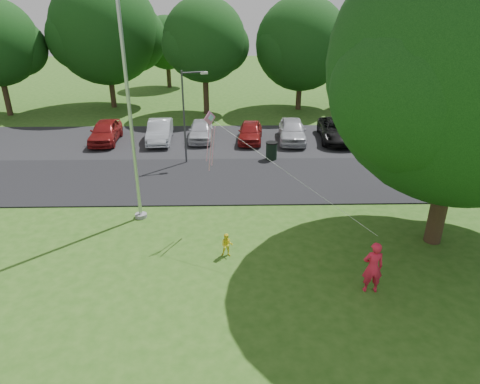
{
  "coord_description": "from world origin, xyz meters",
  "views": [
    {
      "loc": [
        0.38,
        -11.26,
        8.58
      ],
      "look_at": [
        0.71,
        4.0,
        1.6
      ],
      "focal_mm": 32.0,
      "sensor_mm": 36.0,
      "label": 1
    }
  ],
  "objects_px": {
    "big_tree": "(466,75)",
    "child_yellow": "(227,245)",
    "flagpole": "(131,122)",
    "trash_can": "(271,151)",
    "kite": "(214,133)",
    "street_lamp": "(187,109)",
    "woman": "(373,267)"
  },
  "relations": [
    {
      "from": "trash_can",
      "to": "kite",
      "type": "distance_m",
      "value": 9.22
    },
    {
      "from": "flagpole",
      "to": "woman",
      "type": "distance_m",
      "value": 10.31
    },
    {
      "from": "flagpole",
      "to": "child_yellow",
      "type": "distance_m",
      "value": 6.08
    },
    {
      "from": "big_tree",
      "to": "flagpole",
      "type": "bearing_deg",
      "value": 168.78
    },
    {
      "from": "flagpole",
      "to": "kite",
      "type": "bearing_deg",
      "value": -18.35
    },
    {
      "from": "trash_can",
      "to": "child_yellow",
      "type": "distance_m",
      "value": 10.31
    },
    {
      "from": "flagpole",
      "to": "trash_can",
      "type": "bearing_deg",
      "value": 48.23
    },
    {
      "from": "flagpole",
      "to": "child_yellow",
      "type": "bearing_deg",
      "value": -39.8
    },
    {
      "from": "trash_can",
      "to": "woman",
      "type": "relative_size",
      "value": 0.6
    },
    {
      "from": "big_tree",
      "to": "woman",
      "type": "relative_size",
      "value": 6.23
    },
    {
      "from": "street_lamp",
      "to": "trash_can",
      "type": "xyz_separation_m",
      "value": [
        4.65,
        0.34,
        -2.54
      ]
    },
    {
      "from": "big_tree",
      "to": "kite",
      "type": "distance_m",
      "value": 8.62
    },
    {
      "from": "flagpole",
      "to": "trash_can",
      "type": "distance_m",
      "value": 9.97
    },
    {
      "from": "flagpole",
      "to": "big_tree",
      "type": "xyz_separation_m",
      "value": [
        11.51,
        -2.28,
        2.12
      ]
    },
    {
      "from": "street_lamp",
      "to": "kite",
      "type": "relative_size",
      "value": 0.95
    },
    {
      "from": "child_yellow",
      "to": "trash_can",
      "type": "bearing_deg",
      "value": 79.02
    },
    {
      "from": "street_lamp",
      "to": "big_tree",
      "type": "relative_size",
      "value": 0.46
    },
    {
      "from": "child_yellow",
      "to": "kite",
      "type": "xyz_separation_m",
      "value": [
        -0.43,
        2.0,
        3.59
      ]
    },
    {
      "from": "street_lamp",
      "to": "kite",
      "type": "bearing_deg",
      "value": -93.82
    },
    {
      "from": "street_lamp",
      "to": "child_yellow",
      "type": "relative_size",
      "value": 5.67
    },
    {
      "from": "flagpole",
      "to": "kite",
      "type": "height_order",
      "value": "flagpole"
    },
    {
      "from": "woman",
      "to": "kite",
      "type": "distance_m",
      "value": 7.21
    },
    {
      "from": "trash_can",
      "to": "woman",
      "type": "xyz_separation_m",
      "value": [
        2.09,
        -12.13,
        0.35
      ]
    },
    {
      "from": "flagpole",
      "to": "kite",
      "type": "xyz_separation_m",
      "value": [
        3.27,
        -1.08,
        -0.12
      ]
    },
    {
      "from": "flagpole",
      "to": "woman",
      "type": "relative_size",
      "value": 5.61
    },
    {
      "from": "street_lamp",
      "to": "kite",
      "type": "distance_m",
      "value": 7.93
    },
    {
      "from": "big_tree",
      "to": "child_yellow",
      "type": "bearing_deg",
      "value": -174.16
    },
    {
      "from": "flagpole",
      "to": "street_lamp",
      "type": "xyz_separation_m",
      "value": [
        1.54,
        6.59,
        -1.09
      ]
    },
    {
      "from": "child_yellow",
      "to": "kite",
      "type": "bearing_deg",
      "value": 105.1
    },
    {
      "from": "big_tree",
      "to": "woman",
      "type": "height_order",
      "value": "big_tree"
    },
    {
      "from": "flagpole",
      "to": "big_tree",
      "type": "bearing_deg",
      "value": -11.22
    },
    {
      "from": "big_tree",
      "to": "child_yellow",
      "type": "height_order",
      "value": "big_tree"
    }
  ]
}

